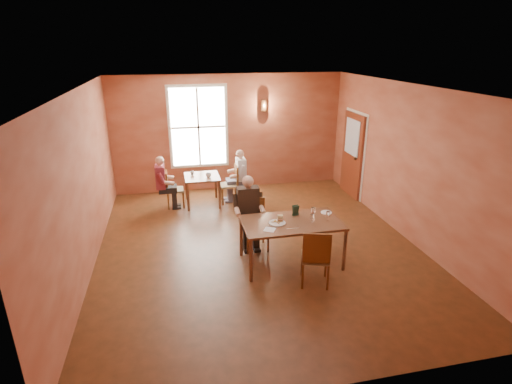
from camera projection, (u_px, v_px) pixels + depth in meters
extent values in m
cube|color=brown|center=(258.00, 246.00, 7.76)|extent=(6.00, 7.00, 0.01)
cube|color=brown|center=(229.00, 133.00, 10.44)|extent=(6.00, 0.04, 3.00)
cube|color=brown|center=(334.00, 275.00, 4.03)|extent=(6.00, 0.04, 3.00)
cube|color=brown|center=(83.00, 184.00, 6.64)|extent=(0.04, 7.00, 3.00)
cube|color=brown|center=(407.00, 163.00, 7.83)|extent=(0.04, 7.00, 3.00)
cube|color=white|center=(259.00, 88.00, 6.71)|extent=(6.00, 7.00, 0.04)
cube|color=white|center=(198.00, 127.00, 10.17)|extent=(1.36, 0.10, 1.96)
cube|color=maroon|center=(352.00, 155.00, 10.09)|extent=(0.12, 1.04, 2.10)
cylinder|color=brown|center=(264.00, 105.00, 10.29)|extent=(0.16, 0.16, 0.28)
cylinder|color=white|center=(277.00, 222.00, 6.83)|extent=(0.37, 0.37, 0.04)
cube|color=tan|center=(280.00, 219.00, 6.88)|extent=(0.10, 0.10, 0.11)
cube|color=#1C3725|center=(296.00, 210.00, 7.12)|extent=(0.13, 0.08, 0.20)
cube|color=silver|center=(293.00, 228.00, 6.65)|extent=(0.21, 0.02, 0.00)
cube|color=white|center=(270.00, 230.00, 6.60)|extent=(0.25, 0.25, 0.01)
cylinder|color=white|center=(326.00, 212.00, 7.26)|extent=(0.23, 0.23, 0.02)
imported|color=white|center=(208.00, 175.00, 9.45)|extent=(0.14, 0.14, 0.10)
imported|color=silver|center=(192.00, 173.00, 9.62)|extent=(0.12, 0.12, 0.09)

